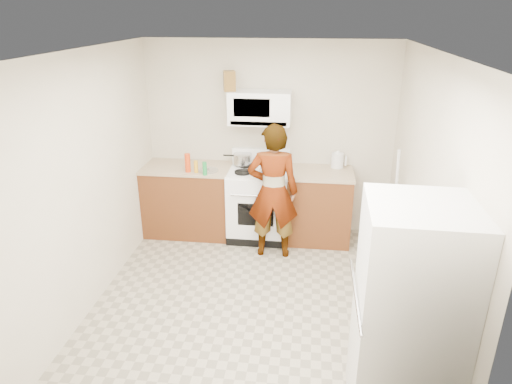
# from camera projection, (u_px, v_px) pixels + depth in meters

# --- Properties ---
(floor) EXTENTS (3.60, 3.60, 0.00)m
(floor) POSITION_uv_depth(u_px,v_px,m) (252.00, 301.00, 4.76)
(floor) COLOR gray
(floor) RESTS_ON ground
(back_wall) EXTENTS (3.20, 0.02, 2.50)m
(back_wall) POSITION_uv_depth(u_px,v_px,m) (269.00, 139.00, 5.94)
(back_wall) COLOR beige
(back_wall) RESTS_ON floor
(right_wall) EXTENTS (0.02, 3.60, 2.50)m
(right_wall) POSITION_uv_depth(u_px,v_px,m) (426.00, 197.00, 4.11)
(right_wall) COLOR beige
(right_wall) RESTS_ON floor
(cabinet_left) EXTENTS (1.12, 0.62, 0.90)m
(cabinet_left) POSITION_uv_depth(u_px,v_px,m) (189.00, 201.00, 6.08)
(cabinet_left) COLOR #622D17
(cabinet_left) RESTS_ON floor
(counter_left) EXTENTS (1.14, 0.64, 0.03)m
(counter_left) POSITION_uv_depth(u_px,v_px,m) (187.00, 168.00, 5.90)
(counter_left) COLOR tan
(counter_left) RESTS_ON cabinet_left
(cabinet_right) EXTENTS (0.80, 0.62, 0.90)m
(cabinet_right) POSITION_uv_depth(u_px,v_px,m) (319.00, 207.00, 5.88)
(cabinet_right) COLOR #622D17
(cabinet_right) RESTS_ON floor
(counter_right) EXTENTS (0.82, 0.64, 0.03)m
(counter_right) POSITION_uv_depth(u_px,v_px,m) (320.00, 173.00, 5.71)
(counter_right) COLOR tan
(counter_right) RESTS_ON cabinet_right
(gas_range) EXTENTS (0.76, 0.65, 1.13)m
(gas_range) POSITION_uv_depth(u_px,v_px,m) (259.00, 202.00, 5.95)
(gas_range) COLOR white
(gas_range) RESTS_ON floor
(microwave) EXTENTS (0.76, 0.38, 0.40)m
(microwave) POSITION_uv_depth(u_px,v_px,m) (260.00, 107.00, 5.61)
(microwave) COLOR white
(microwave) RESTS_ON back_wall
(person) EXTENTS (0.62, 0.42, 1.65)m
(person) POSITION_uv_depth(u_px,v_px,m) (273.00, 192.00, 5.37)
(person) COLOR tan
(person) RESTS_ON floor
(fridge) EXTENTS (0.72, 0.72, 1.70)m
(fridge) POSITION_uv_depth(u_px,v_px,m) (408.00, 318.00, 3.15)
(fridge) COLOR white
(fridge) RESTS_ON floor
(kettle) EXTENTS (0.16, 0.16, 0.19)m
(kettle) POSITION_uv_depth(u_px,v_px,m) (337.00, 160.00, 5.82)
(kettle) COLOR silver
(kettle) RESTS_ON counter_right
(jug) EXTENTS (0.17, 0.17, 0.24)m
(jug) POSITION_uv_depth(u_px,v_px,m) (229.00, 81.00, 5.50)
(jug) COLOR brown
(jug) RESTS_ON microwave
(saucepan) EXTENTS (0.24, 0.24, 0.13)m
(saucepan) POSITION_uv_depth(u_px,v_px,m) (243.00, 159.00, 5.91)
(saucepan) COLOR #B2B2B6
(saucepan) RESTS_ON gas_range
(tray) EXTENTS (0.27, 0.20, 0.05)m
(tray) POSITION_uv_depth(u_px,v_px,m) (270.00, 171.00, 5.68)
(tray) COLOR silver
(tray) RESTS_ON gas_range
(bottle_spray) EXTENTS (0.09, 0.09, 0.23)m
(bottle_spray) POSITION_uv_depth(u_px,v_px,m) (188.00, 163.00, 5.66)
(bottle_spray) COLOR red
(bottle_spray) RESTS_ON counter_left
(bottle_hot_sauce) EXTENTS (0.06, 0.06, 0.15)m
(bottle_hot_sauce) POSITION_uv_depth(u_px,v_px,m) (196.00, 167.00, 5.65)
(bottle_hot_sauce) COLOR orange
(bottle_hot_sauce) RESTS_ON counter_left
(bottle_green_cap) EXTENTS (0.05, 0.05, 0.17)m
(bottle_green_cap) POSITION_uv_depth(u_px,v_px,m) (205.00, 169.00, 5.56)
(bottle_green_cap) COLOR #178136
(bottle_green_cap) RESTS_ON counter_left
(pot_lid) EXTENTS (0.27, 0.27, 0.01)m
(pot_lid) POSITION_uv_depth(u_px,v_px,m) (208.00, 170.00, 5.73)
(pot_lid) COLOR silver
(pot_lid) RESTS_ON counter_left
(broom) EXTENTS (0.15, 0.31, 1.42)m
(broom) POSITION_uv_depth(u_px,v_px,m) (395.00, 206.00, 5.25)
(broom) COLOR silver
(broom) RESTS_ON floor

